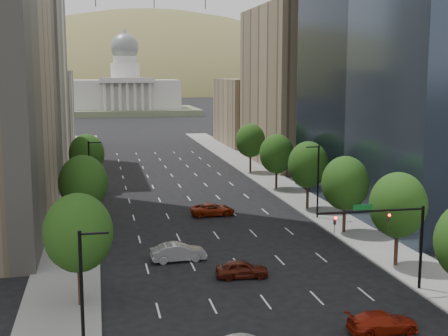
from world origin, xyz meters
TOP-DOWN VIEW (x-y plane):
  - sidewalk_left at (-15.50, 60.00)m, footprint 6.00×200.00m
  - sidewalk_right at (15.50, 60.00)m, footprint 6.00×200.00m
  - midrise_cream_left at (-25.00, 103.00)m, footprint 14.00×30.00m
  - filler_left at (-25.00, 136.00)m, footprint 14.00×26.00m
  - parking_tan_right at (25.00, 100.00)m, footprint 14.00×30.00m
  - filler_right at (25.00, 133.00)m, footprint 14.00×26.00m
  - tree_right_1 at (14.00, 36.00)m, footprint 5.20×5.20m
  - tree_right_2 at (14.00, 48.00)m, footprint 5.20×5.20m
  - tree_right_3 at (14.00, 60.00)m, footprint 5.20×5.20m
  - tree_right_4 at (14.00, 74.00)m, footprint 5.20×5.20m
  - tree_right_5 at (14.00, 90.00)m, footprint 5.20×5.20m
  - tree_left_0 at (-14.00, 32.00)m, footprint 5.20×5.20m
  - tree_left_1 at (-14.00, 52.00)m, footprint 5.20×5.20m
  - tree_left_2 at (-14.00, 78.00)m, footprint 5.20×5.20m
  - streetlight_rn at (13.44, 55.00)m, footprint 1.70×0.20m
  - streetlight_ls at (-13.44, 20.00)m, footprint 1.70×0.20m
  - streetlight_ln at (-13.44, 65.00)m, footprint 1.70×0.20m
  - traffic_signal at (10.53, 30.00)m, footprint 9.12×0.40m
  - capitol at (0.00, 249.71)m, footprint 60.00×40.00m
  - foothills at (34.67, 599.39)m, footprint 720.00×413.00m
  - car_red_near at (6.30, 22.98)m, footprint 4.96×2.05m
  - car_maroon at (-0.50, 35.87)m, footprint 4.67×2.11m
  - car_silver at (-5.25, 41.70)m, footprint 5.31×2.13m
  - car_red_far at (1.38, 59.24)m, footprint 5.59×2.73m

SIDE VIEW (x-z plane):
  - foothills at x=34.67m, z-range -169.28..93.72m
  - sidewalk_left at x=-15.50m, z-range 0.00..0.15m
  - sidewalk_right at x=15.50m, z-range 0.00..0.15m
  - car_red_near at x=6.30m, z-range 0.00..1.43m
  - car_red_far at x=1.38m, z-range 0.00..1.53m
  - car_maroon at x=-0.50m, z-range 0.00..1.56m
  - car_silver at x=-5.25m, z-range 0.00..1.72m
  - streetlight_rn at x=13.44m, z-range 0.34..9.34m
  - streetlight_ls at x=-13.44m, z-range 0.34..9.34m
  - streetlight_ln at x=-13.44m, z-range 0.34..9.34m
  - traffic_signal at x=10.53m, z-range 1.49..8.86m
  - tree_right_4 at x=14.00m, z-range 1.23..9.69m
  - tree_right_2 at x=14.00m, z-range 1.30..9.91m
  - tree_left_2 at x=-14.00m, z-range 1.34..10.02m
  - tree_right_1 at x=14.00m, z-range 1.37..10.12m
  - tree_right_5 at x=14.00m, z-range 1.37..10.12m
  - tree_left_0 at x=-14.00m, z-range 1.37..10.12m
  - tree_right_3 at x=14.00m, z-range 1.44..10.34m
  - tree_left_1 at x=-14.00m, z-range 1.48..10.45m
  - filler_right at x=25.00m, z-range 0.00..16.00m
  - capitol at x=0.00m, z-range -9.02..26.18m
  - filler_left at x=-25.00m, z-range 0.00..18.00m
  - parking_tan_right at x=25.00m, z-range 0.00..30.00m
  - midrise_cream_left at x=-25.00m, z-range 0.00..35.00m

